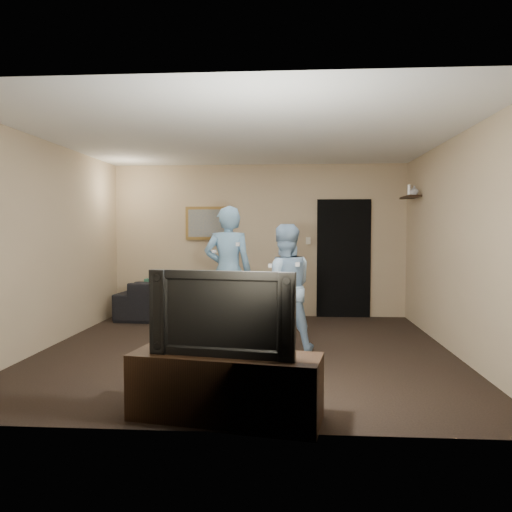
# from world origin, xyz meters

# --- Properties ---
(ground) EXTENTS (5.00, 5.00, 0.00)m
(ground) POSITION_xyz_m (0.00, 0.00, 0.00)
(ground) COLOR black
(ground) RESTS_ON ground
(ceiling) EXTENTS (5.00, 5.00, 0.04)m
(ceiling) POSITION_xyz_m (0.00, 0.00, 2.60)
(ceiling) COLOR silver
(ceiling) RESTS_ON wall_back
(wall_back) EXTENTS (5.00, 0.04, 2.60)m
(wall_back) POSITION_xyz_m (0.00, 2.50, 1.30)
(wall_back) COLOR tan
(wall_back) RESTS_ON ground
(wall_front) EXTENTS (5.00, 0.04, 2.60)m
(wall_front) POSITION_xyz_m (0.00, -2.50, 1.30)
(wall_front) COLOR tan
(wall_front) RESTS_ON ground
(wall_left) EXTENTS (0.04, 5.00, 2.60)m
(wall_left) POSITION_xyz_m (-2.50, 0.00, 1.30)
(wall_left) COLOR tan
(wall_left) RESTS_ON ground
(wall_right) EXTENTS (0.04, 5.00, 2.60)m
(wall_right) POSITION_xyz_m (2.50, 0.00, 1.30)
(wall_right) COLOR tan
(wall_right) RESTS_ON ground
(sofa) EXTENTS (2.29, 1.07, 0.65)m
(sofa) POSITION_xyz_m (-1.14, 1.96, 0.32)
(sofa) COLOR black
(sofa) RESTS_ON ground
(throw_pillow) EXTENTS (0.42, 0.17, 0.40)m
(throw_pillow) POSITION_xyz_m (-1.64, 1.96, 0.48)
(throw_pillow) COLOR #1B5240
(throw_pillow) RESTS_ON sofa
(painting_frame) EXTENTS (0.72, 0.05, 0.57)m
(painting_frame) POSITION_xyz_m (-0.90, 2.48, 1.60)
(painting_frame) COLOR olive
(painting_frame) RESTS_ON wall_back
(painting_canvas) EXTENTS (0.62, 0.01, 0.47)m
(painting_canvas) POSITION_xyz_m (-0.90, 2.45, 1.60)
(painting_canvas) COLOR slate
(painting_canvas) RESTS_ON painting_frame
(doorway) EXTENTS (0.90, 0.06, 2.00)m
(doorway) POSITION_xyz_m (1.45, 2.47, 1.00)
(doorway) COLOR black
(doorway) RESTS_ON ground
(light_switch) EXTENTS (0.08, 0.02, 0.12)m
(light_switch) POSITION_xyz_m (0.85, 2.48, 1.30)
(light_switch) COLOR silver
(light_switch) RESTS_ON wall_back
(wall_shelf) EXTENTS (0.20, 0.60, 0.03)m
(wall_shelf) POSITION_xyz_m (2.39, 1.80, 1.99)
(wall_shelf) COLOR black
(wall_shelf) RESTS_ON wall_right
(shelf_vase) EXTENTS (0.14, 0.14, 0.14)m
(shelf_vase) POSITION_xyz_m (2.39, 1.56, 2.07)
(shelf_vase) COLOR #ACABB0
(shelf_vase) RESTS_ON wall_shelf
(shelf_figurine) EXTENTS (0.06, 0.06, 0.18)m
(shelf_figurine) POSITION_xyz_m (2.39, 1.87, 2.09)
(shelf_figurine) COLOR silver
(shelf_figurine) RESTS_ON wall_shelf
(tv_console) EXTENTS (1.55, 0.73, 0.53)m
(tv_console) POSITION_xyz_m (0.04, -2.24, 0.25)
(tv_console) COLOR black
(tv_console) RESTS_ON ground
(television) EXTENTS (1.15, 0.35, 0.66)m
(television) POSITION_xyz_m (0.04, -2.24, 0.85)
(television) COLOR black
(television) RESTS_ON tv_console
(wii_player_left) EXTENTS (0.69, 0.53, 1.81)m
(wii_player_left) POSITION_xyz_m (-0.32, 0.80, 0.91)
(wii_player_left) COLOR #6F9DC1
(wii_player_left) RESTS_ON ground
(wii_player_right) EXTENTS (0.83, 0.69, 1.56)m
(wii_player_right) POSITION_xyz_m (0.47, 0.02, 0.78)
(wii_player_right) COLOR #99BCDF
(wii_player_right) RESTS_ON ground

